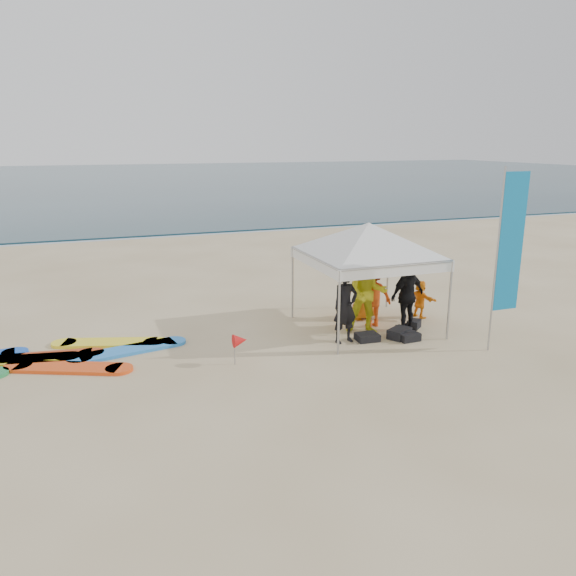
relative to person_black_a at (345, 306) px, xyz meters
The scene contains 14 objects.
ground 2.43m from the person_black_a, 120.49° to the right, with size 120.00×120.00×0.00m, color beige.
ocean 58.05m from the person_black_a, 91.14° to the left, with size 160.00×84.00×0.08m, color #0C2633.
shoreline_foam 16.29m from the person_black_a, 94.08° to the left, with size 160.00×1.20×0.01m, color silver.
person_black_a is the anchor object (origin of this frame).
person_yellow 0.86m from the person_black_a, 27.95° to the left, with size 0.94×0.73×1.94m, color yellow.
person_orange_a 1.38m from the person_black_a, 35.36° to the left, with size 1.00×0.58×1.55m, color #E64B14.
person_black_b 1.75m from the person_black_a, ahead, with size 1.01×0.42×1.72m, color black.
person_orange_b 1.81m from the person_black_a, 49.83° to the left, with size 0.82×0.53×1.67m, color #CC6F12.
person_seated 2.79m from the person_black_a, 20.61° to the left, with size 0.90×0.29×0.97m, color orange.
canopy_tent 2.07m from the person_black_a, 38.47° to the left, with size 3.88×3.88×2.92m.
feather_flag 3.67m from the person_black_a, 27.49° to the right, with size 0.65×0.04×3.91m.
marker_pennant 2.60m from the person_black_a, behind, with size 0.28×0.28×0.64m.
gear_pile 1.44m from the person_black_a, ahead, with size 1.96×1.11×0.22m.
surfboard_spread 6.48m from the person_black_a, 169.93° to the left, with size 5.44×2.43×0.07m.
Camera 1 is at (-4.15, -8.79, 4.40)m, focal length 35.00 mm.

